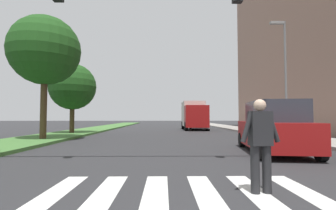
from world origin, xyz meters
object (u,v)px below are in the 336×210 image
object	(u,v)px
suv_crossing	(274,128)
truck_box_delivery	(194,115)
tree_mid	(45,51)
sedan_midblock	(199,123)
traffic_light_gantry	(58,12)
pedestrian_performer	(260,141)
tree_far	(73,87)
street_lamp_right	(284,67)

from	to	relation	value
suv_crossing	truck_box_delivery	world-z (taller)	truck_box_delivery
tree_mid	suv_crossing	size ratio (longest dim) A/B	1.47
tree_mid	sedan_midblock	xyz separation A→B (m)	(10.65, 12.50, -4.41)
tree_mid	truck_box_delivery	distance (m)	16.93
tree_mid	suv_crossing	xyz separation A→B (m)	(11.09, -4.90, -4.27)
tree_mid	sedan_midblock	distance (m)	17.00
tree_mid	truck_box_delivery	world-z (taller)	tree_mid
traffic_light_gantry	pedestrian_performer	world-z (taller)	traffic_light_gantry
traffic_light_gantry	pedestrian_performer	size ratio (longest dim) A/B	5.63
sedan_midblock	truck_box_delivery	distance (m)	1.12
tree_far	street_lamp_right	world-z (taller)	street_lamp_right
tree_far	traffic_light_gantry	xyz separation A→B (m)	(4.25, -13.00, 0.60)
traffic_light_gantry	street_lamp_right	xyz separation A→B (m)	(10.87, 8.98, 0.21)
truck_box_delivery	tree_far	bearing A→B (deg)	-144.88
traffic_light_gantry	tree_mid	bearing A→B (deg)	117.52
tree_mid	pedestrian_performer	xyz separation A→B (m)	(8.63, -9.96, -4.27)
pedestrian_performer	sedan_midblock	xyz separation A→B (m)	(2.02, 22.46, -0.14)
traffic_light_gantry	suv_crossing	xyz separation A→B (m)	(7.25, 2.48, -3.45)
tree_mid	suv_crossing	world-z (taller)	tree_mid
street_lamp_right	suv_crossing	size ratio (longest dim) A/B	1.56
tree_far	suv_crossing	size ratio (longest dim) A/B	1.14
suv_crossing	sedan_midblock	world-z (taller)	suv_crossing
tree_mid	traffic_light_gantry	size ratio (longest dim) A/B	0.74
tree_mid	street_lamp_right	distance (m)	14.81
truck_box_delivery	sedan_midblock	bearing A→B (deg)	-49.36
tree_far	truck_box_delivery	xyz separation A→B (m)	(10.58, 7.44, -2.15)
pedestrian_performer	tree_mid	bearing A→B (deg)	130.93
tree_far	truck_box_delivery	bearing A→B (deg)	35.12
tree_far	pedestrian_performer	size ratio (longest dim) A/B	3.25
traffic_light_gantry	street_lamp_right	bearing A→B (deg)	39.57
street_lamp_right	pedestrian_performer	bearing A→B (deg)	-117.71
tree_far	sedan_midblock	size ratio (longest dim) A/B	1.31
street_lamp_right	tree_mid	bearing A→B (deg)	-173.77
traffic_light_gantry	sedan_midblock	xyz separation A→B (m)	(6.81, 19.87, -3.59)
tree_far	truck_box_delivery	world-z (taller)	tree_far
tree_mid	tree_far	xyz separation A→B (m)	(-0.41, 5.63, -1.42)
sedan_midblock	traffic_light_gantry	bearing A→B (deg)	-108.92
pedestrian_performer	suv_crossing	distance (m)	5.63
tree_mid	truck_box_delivery	xyz separation A→B (m)	(10.17, 13.06, -3.57)
traffic_light_gantry	suv_crossing	bearing A→B (deg)	18.89
tree_mid	street_lamp_right	size ratio (longest dim) A/B	0.94
street_lamp_right	tree_far	bearing A→B (deg)	165.11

